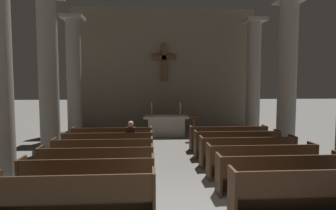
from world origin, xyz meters
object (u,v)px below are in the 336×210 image
(pew_right_row_5, at_px, (237,144))
(pew_left_row_3, at_px, (97,164))
(pew_left_row_2, at_px, (88,178))
(pew_left_row_4, at_px, (103,154))
(pew_right_row_3, at_px, (261,161))
(pew_right_row_2, at_px, (280,173))
(lectern, at_px, (194,128))
(pew_right_row_4, at_px, (248,151))
(pew_right_row_6, at_px, (228,138))
(altar, at_px, (166,125))
(pew_right_row_1, at_px, (305,191))
(column_left_third, at_px, (74,78))
(pew_left_row_5, at_px, (108,146))
(pew_left_row_1, at_px, (76,197))
(column_right_second, at_px, (287,77))
(column_left_second, at_px, (49,77))
(lone_worshipper, at_px, (131,139))
(candlestick_left, at_px, (152,111))
(candlestick_right, at_px, (180,111))
(pew_left_row_6, at_px, (113,139))
(column_right_third, at_px, (253,79))

(pew_right_row_5, bearing_deg, pew_left_row_3, -153.83)
(pew_left_row_2, distance_m, pew_left_row_4, 2.18)
(pew_left_row_4, bearing_deg, pew_right_row_3, -13.80)
(pew_right_row_2, bearing_deg, lectern, 99.26)
(pew_left_row_3, bearing_deg, pew_right_row_4, 13.80)
(pew_right_row_6, relative_size, altar, 1.35)
(pew_left_row_3, bearing_deg, pew_right_row_2, -13.80)
(pew_right_row_1, distance_m, column_left_third, 11.37)
(pew_left_row_5, relative_size, pew_right_row_3, 1.00)
(pew_left_row_1, height_order, pew_right_row_2, same)
(column_right_second, bearing_deg, altar, 144.25)
(pew_right_row_5, distance_m, altar, 4.76)
(column_right_second, bearing_deg, pew_left_row_5, -171.41)
(pew_left_row_1, relative_size, pew_right_row_2, 1.00)
(column_left_second, relative_size, lone_worshipper, 4.39)
(candlestick_left, bearing_deg, candlestick_right, 0.00)
(pew_right_row_1, height_order, pew_right_row_4, same)
(candlestick_left, bearing_deg, pew_left_row_5, -109.75)
(pew_right_row_3, distance_m, column_left_second, 7.75)
(pew_left_row_1, xyz_separation_m, pew_left_row_5, (0.00, 4.35, 0.00))
(column_left_third, bearing_deg, pew_right_row_4, -40.23)
(pew_left_row_6, bearing_deg, pew_left_row_5, -90.00)
(pew_right_row_2, distance_m, pew_right_row_6, 4.35)
(pew_right_row_1, xyz_separation_m, pew_right_row_2, (0.00, 1.09, 0.00))
(lectern, bearing_deg, pew_left_row_4, -129.67)
(column_left_third, xyz_separation_m, lone_worshipper, (3.00, -4.52, -2.12))
(pew_left_row_6, xyz_separation_m, candlestick_right, (2.91, 3.13, 0.74))
(pew_left_row_4, bearing_deg, pew_left_row_2, -90.00)
(pew_right_row_1, xyz_separation_m, lone_worshipper, (-3.67, 4.39, 0.22))
(pew_right_row_1, bearing_deg, pew_left_row_3, 153.83)
(pew_right_row_3, height_order, column_left_third, column_left_third)
(pew_right_row_2, relative_size, pew_right_row_5, 1.00)
(column_left_second, relative_size, candlestick_left, 9.03)
(pew_left_row_5, height_order, column_right_second, column_right_second)
(column_right_second, xyz_separation_m, candlestick_left, (-5.16, 3.21, -1.60))
(pew_right_row_1, bearing_deg, pew_left_row_4, 143.61)
(pew_left_row_2, distance_m, pew_left_row_3, 1.09)
(pew_left_row_3, height_order, lectern, lectern)
(pew_right_row_1, height_order, column_left_second, column_left_second)
(pew_left_row_6, xyz_separation_m, candlestick_left, (1.51, 3.13, 0.74))
(column_right_third, bearing_deg, lone_worshipper, -142.61)
(pew_left_row_3, xyz_separation_m, pew_right_row_6, (4.43, 3.26, 0.00))
(pew_left_row_5, distance_m, candlestick_left, 4.54)
(pew_right_row_6, xyz_separation_m, altar, (-2.21, 3.13, 0.06))
(pew_right_row_2, bearing_deg, pew_right_row_6, 90.00)
(pew_right_row_4, xyz_separation_m, column_left_second, (-6.67, 2.10, 2.34))
(pew_left_row_5, bearing_deg, pew_right_row_2, -36.39)
(candlestick_right, bearing_deg, lone_worshipper, -117.27)
(pew_right_row_2, relative_size, pew_right_row_6, 1.00)
(pew_left_row_3, relative_size, candlestick_left, 4.62)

